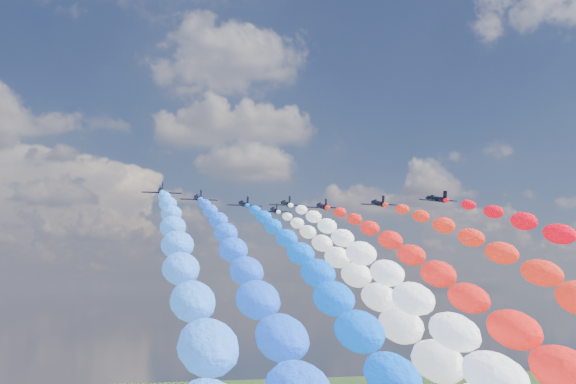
{
  "coord_description": "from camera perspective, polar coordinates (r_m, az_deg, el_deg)",
  "views": [
    {
      "loc": [
        -34.95,
        -145.07,
        71.31
      ],
      "look_at": [
        0.0,
        4.0,
        93.26
      ],
      "focal_mm": 42.29,
      "sensor_mm": 36.0,
      "label": 1
    }
  ],
  "objects": [
    {
      "name": "trail_3",
      "position": [
        93.87,
        9.41,
        -9.79
      ],
      "size": [
        6.26,
        133.41,
        50.14
      ],
      "primitive_type": null,
      "color": "white"
    },
    {
      "name": "jet_1",
      "position": [
        151.65,
        -7.54,
        -0.53
      ],
      "size": [
        8.51,
        11.43,
        4.38
      ],
      "primitive_type": null,
      "rotation": [
        0.19,
        0.0,
        0.03
      ],
      "color": "black"
    },
    {
      "name": "trail_6",
      "position": [
        98.76,
        22.15,
        -9.22
      ],
      "size": [
        6.26,
        133.41,
        50.14
      ],
      "primitive_type": null,
      "color": "red"
    },
    {
      "name": "trail_2",
      "position": [
        93.37,
        3.18,
        -9.89
      ],
      "size": [
        6.26,
        133.41,
        50.14
      ],
      "primitive_type": null,
      "color": "blue"
    },
    {
      "name": "trail_4",
      "position": [
        106.99,
        6.57,
        -9.63
      ],
      "size": [
        6.26,
        133.41,
        50.14
      ],
      "primitive_type": null,
      "color": "silver"
    },
    {
      "name": "jet_7",
      "position": [
        155.23,
        12.4,
        -0.58
      ],
      "size": [
        8.57,
        11.48,
        4.38
      ],
      "primitive_type": null,
      "rotation": [
        0.19,
        0.0,
        0.04
      ],
      "color": "black"
    },
    {
      "name": "jet_5",
      "position": [
        165.19,
        2.89,
        -1.21
      ],
      "size": [
        8.64,
        11.53,
        4.38
      ],
      "primitive_type": null,
      "rotation": [
        0.19,
        0.0,
        -0.05
      ],
      "color": "black"
    },
    {
      "name": "trail_1",
      "position": [
        82.85,
        -3.06,
        -10.12
      ],
      "size": [
        6.26,
        133.41,
        50.14
      ],
      "primitive_type": null,
      "color": "blue"
    },
    {
      "name": "jet_0",
      "position": [
        142.07,
        -10.59,
        0.05
      ],
      "size": [
        8.15,
        11.17,
        4.38
      ],
      "primitive_type": null,
      "rotation": [
        0.19,
        0.0,
        0.0
      ],
      "color": "black"
    },
    {
      "name": "trail_0",
      "position": [
        72.73,
        -8.48,
        -10.31
      ],
      "size": [
        6.26,
        133.41,
        50.14
      ],
      "primitive_type": null,
      "color": "#2C6EF4"
    },
    {
      "name": "trail_5",
      "position": [
        100.38,
        13.95,
        -9.55
      ],
      "size": [
        6.26,
        133.41,
        50.14
      ],
      "primitive_type": null,
      "color": "red"
    },
    {
      "name": "jet_3",
      "position": [
        160.17,
        -0.15,
        -1.0
      ],
      "size": [
        8.4,
        11.35,
        4.38
      ],
      "primitive_type": null,
      "rotation": [
        0.19,
        0.0,
        -0.02
      ],
      "color": "black"
    },
    {
      "name": "jet_6",
      "position": [
        160.61,
        7.59,
        -0.95
      ],
      "size": [
        8.73,
        11.59,
        4.38
      ],
      "primitive_type": null,
      "rotation": [
        0.19,
        0.0,
        -0.05
      ],
      "color": "black"
    },
    {
      "name": "jet_2",
      "position": [
        161.09,
        -3.72,
        -1.03
      ],
      "size": [
        8.71,
        11.57,
        4.38
      ],
      "primitive_type": null,
      "rotation": [
        0.19,
        0.0,
        0.05
      ],
      "color": "black"
    },
    {
      "name": "jet_4",
      "position": [
        173.77,
        -1.15,
        -1.56
      ],
      "size": [
        8.88,
        11.7,
        4.38
      ],
      "primitive_type": null,
      "rotation": [
        0.19,
        0.0,
        -0.07
      ],
      "color": "black"
    }
  ]
}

